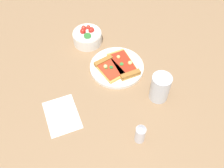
{
  "coord_description": "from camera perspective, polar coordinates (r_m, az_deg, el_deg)",
  "views": [
    {
      "loc": [
        0.52,
        -0.44,
        0.78
      ],
      "look_at": [
        0.07,
        -0.07,
        0.03
      ],
      "focal_mm": 40.19,
      "sensor_mm": 36.0,
      "label": 1
    }
  ],
  "objects": [
    {
      "name": "paper_napkin",
      "position": [
        0.92,
        -11.31,
        -6.92
      ],
      "size": [
        0.18,
        0.15,
        0.0
      ],
      "primitive_type": "cube",
      "rotation": [
        0.0,
        0.0,
        -0.3
      ],
      "color": "white",
      "rests_on": "ground_plane"
    },
    {
      "name": "plate",
      "position": [
        1.03,
        1.27,
        3.73
      ],
      "size": [
        0.22,
        0.22,
        0.01
      ],
      "primitive_type": "cylinder",
      "color": "white",
      "rests_on": "ground_plane"
    },
    {
      "name": "pepper_shaker",
      "position": [
        0.83,
        6.47,
        -11.17
      ],
      "size": [
        0.03,
        0.03,
        0.08
      ],
      "color": "silver",
      "rests_on": "ground_plane"
    },
    {
      "name": "pizza_slice_near",
      "position": [
        1.02,
        2.86,
        4.18
      ],
      "size": [
        0.17,
        0.12,
        0.02
      ],
      "color": "gold",
      "rests_on": "plate"
    },
    {
      "name": "pizza_slice_far",
      "position": [
        1.01,
        -0.76,
        3.77
      ],
      "size": [
        0.13,
        0.09,
        0.02
      ],
      "color": "gold",
      "rests_on": "plate"
    },
    {
      "name": "salad_bowl",
      "position": [
        1.13,
        -5.63,
        10.65
      ],
      "size": [
        0.13,
        0.13,
        0.07
      ],
      "color": "white",
      "rests_on": "ground_plane"
    },
    {
      "name": "ground_plane",
      "position": [
        1.03,
        0.6,
        3.32
      ],
      "size": [
        2.4,
        2.4,
        0.0
      ],
      "primitive_type": "plane",
      "color": "#93704C",
      "rests_on": "ground"
    },
    {
      "name": "soda_glass",
      "position": [
        0.93,
        10.84,
        -0.98
      ],
      "size": [
        0.07,
        0.07,
        0.11
      ],
      "color": "silver",
      "rests_on": "ground_plane"
    }
  ]
}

